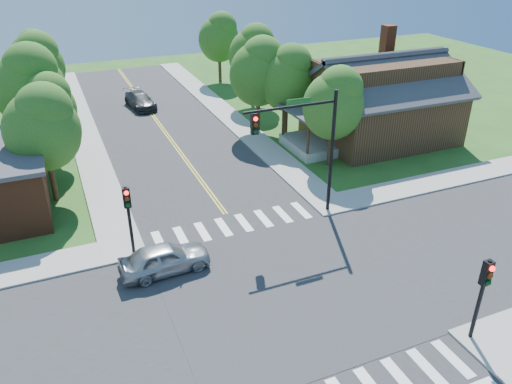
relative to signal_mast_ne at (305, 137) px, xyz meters
name	(u,v)px	position (x,y,z in m)	size (l,w,h in m)	color
ground	(282,291)	(-3.91, -5.59, -4.85)	(100.00, 100.00, 0.00)	#29591C
road_ns	(282,291)	(-3.91, -5.59, -4.83)	(10.00, 90.00, 0.04)	#2D2D30
road_ew	(282,291)	(-3.91, -5.59, -4.83)	(90.00, 10.00, 0.04)	#2D2D30
intersection_patch	(282,291)	(-3.91, -5.59, -4.85)	(10.20, 10.20, 0.06)	#2D2D30
sidewalk_ne	(373,129)	(11.90, 10.23, -4.78)	(40.00, 40.00, 0.14)	#9E9B93
crosswalk_north	(234,225)	(-3.91, 0.61, -4.80)	(8.85, 2.00, 0.01)	white
centerline	(282,290)	(-3.91, -5.59, -4.80)	(0.30, 90.00, 0.01)	gold
signal_mast_ne	(305,137)	(0.00, 0.00, 0.00)	(5.30, 0.42, 7.20)	black
signal_pole_se	(484,286)	(1.69, -11.21, -2.19)	(0.34, 0.42, 3.80)	black
signal_pole_nw	(128,208)	(-9.51, -0.01, -2.19)	(0.34, 0.42, 3.80)	black
house_ne	(381,97)	(11.19, 8.65, -1.52)	(13.05, 8.80, 7.11)	black
tree_e_a	(335,102)	(5.17, 5.59, -0.30)	(4.09, 3.89, 6.96)	#382314
tree_e_b	(288,76)	(4.94, 12.07, -0.13)	(4.24, 4.03, 7.21)	#382314
tree_e_c	(254,52)	(5.56, 20.35, 0.02)	(4.38, 4.16, 7.44)	#382314
tree_e_d	(220,36)	(5.55, 29.56, -0.06)	(4.30, 4.09, 7.31)	#382314
tree_w_a	(43,126)	(-12.66, 7.61, -0.11)	(4.26, 4.05, 7.24)	#382314
tree_w_b	(30,84)	(-13.10, 14.85, 0.49)	(4.80, 4.56, 8.16)	#382314
tree_w_c	(37,63)	(-12.52, 22.78, 0.14)	(4.48, 4.26, 7.62)	#382314
tree_w_d	(33,53)	(-12.77, 30.87, -0.58)	(3.83, 3.64, 6.52)	#382314
tree_house	(259,70)	(3.25, 13.67, 0.15)	(4.49, 4.27, 7.64)	#382314
tree_bldg	(47,106)	(-12.28, 13.02, -0.57)	(3.85, 3.65, 6.54)	#382314
car_silver	(165,259)	(-8.39, -2.09, -4.12)	(4.36, 1.94, 1.46)	#ADB1B4
car_dgrey	(140,101)	(-4.43, 23.55, -4.16)	(2.52, 4.95, 1.38)	#2B2D2F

